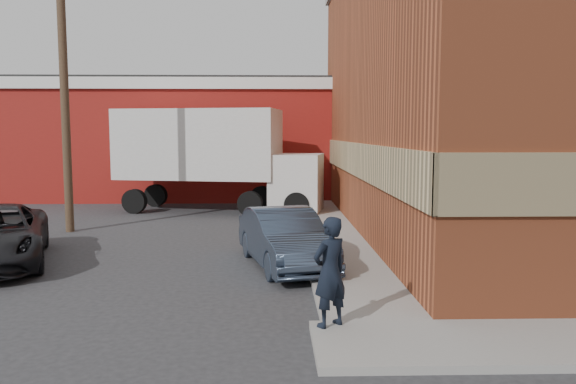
# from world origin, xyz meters

# --- Properties ---
(ground) EXTENTS (90.00, 90.00, 0.00)m
(ground) POSITION_xyz_m (0.00, 0.00, 0.00)
(ground) COLOR #28282B
(ground) RESTS_ON ground
(sidewalk_west) EXTENTS (1.80, 18.00, 0.12)m
(sidewalk_west) POSITION_xyz_m (0.60, 9.00, 0.06)
(sidewalk_west) COLOR gray
(sidewalk_west) RESTS_ON ground
(warehouse) EXTENTS (16.30, 8.30, 5.60)m
(warehouse) POSITION_xyz_m (-6.00, 20.00, 2.81)
(warehouse) COLOR maroon
(warehouse) RESTS_ON ground
(utility_pole) EXTENTS (2.00, 0.26, 9.00)m
(utility_pole) POSITION_xyz_m (-7.50, 9.00, 4.75)
(utility_pole) COLOR #4A3825
(utility_pole) RESTS_ON ground
(man) EXTENTS (0.75, 0.70, 1.72)m
(man) POSITION_xyz_m (-0.20, -0.25, 0.98)
(man) COLOR black
(man) RESTS_ON sidewalk_south
(sedan) EXTENTS (2.39, 4.31, 1.35)m
(sedan) POSITION_xyz_m (-0.80, 4.14, 0.67)
(sedan) COLOR #2F3B4E
(sedan) RESTS_ON ground
(box_truck) EXTENTS (8.45, 3.89, 4.02)m
(box_truck) POSITION_xyz_m (-3.23, 13.47, 2.32)
(box_truck) COLOR silver
(box_truck) RESTS_ON ground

